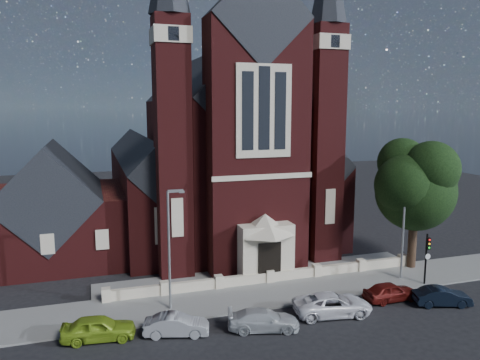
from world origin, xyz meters
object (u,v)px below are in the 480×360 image
at_px(street_tree, 419,186).
at_px(street_lamp_left, 170,243).
at_px(car_silver_b, 263,320).
at_px(parish_hall, 52,214).
at_px(street_lamp_right, 405,222).
at_px(car_silver_a, 176,325).
at_px(car_navy, 442,297).
at_px(car_lime_van, 99,328).
at_px(car_dark_red, 390,292).
at_px(church, 214,155).
at_px(car_white_suv, 333,304).
at_px(traffic_signal, 427,252).

relative_size(street_tree, street_lamp_left, 1.32).
distance_m(street_tree, car_silver_b, 18.02).
distance_m(parish_hall, street_lamp_right, 29.62).
bearing_deg(car_silver_a, car_navy, -79.54).
bearing_deg(car_silver_b, car_lime_van, 94.69).
relative_size(street_tree, car_dark_red, 2.78).
height_order(street_lamp_left, car_silver_b, street_lamp_left).
relative_size(street_tree, car_navy, 2.83).
distance_m(church, car_dark_red, 24.31).
distance_m(parish_hall, car_dark_red, 28.72).
relative_size(church, car_white_suv, 6.86).
bearing_deg(car_dark_red, car_silver_a, 90.77).
xyz_separation_m(street_tree, car_dark_red, (-5.81, -4.86, -6.30)).
relative_size(parish_hall, car_silver_a, 3.20).
xyz_separation_m(church, traffic_signal, (11.00, -20.52, -5.60)).
distance_m(street_lamp_left, street_lamp_right, 18.00).
height_order(church, car_lime_van, church).
height_order(church, traffic_signal, church).
relative_size(car_lime_van, car_navy, 1.11).
relative_size(car_silver_a, car_navy, 1.01).
bearing_deg(parish_hall, car_silver_a, -66.08).
xyz_separation_m(car_silver_b, car_navy, (12.75, -0.42, -0.00)).
bearing_deg(church, car_dark_red, -72.93).
height_order(street_lamp_left, car_lime_van, street_lamp_left).
bearing_deg(car_silver_b, car_white_suv, -68.38).
xyz_separation_m(car_lime_van, car_silver_a, (4.37, -0.82, -0.09)).
xyz_separation_m(parish_hall, car_lime_van, (3.40, -16.71, -3.30)).
bearing_deg(traffic_signal, parish_hall, 150.02).
bearing_deg(street_lamp_right, car_white_suv, -154.57).
height_order(street_lamp_left, car_white_suv, street_lamp_left).
bearing_deg(street_tree, street_lamp_right, -145.74).
bearing_deg(car_navy, street_tree, -7.10).
relative_size(street_lamp_right, car_dark_red, 2.10).
bearing_deg(car_silver_b, car_dark_red, -67.24).
bearing_deg(car_silver_b, car_navy, -76.70).
height_order(church, car_navy, church).
bearing_deg(car_silver_a, street_lamp_left, 9.69).
distance_m(street_tree, car_white_suv, 13.62).
height_order(street_tree, traffic_signal, street_tree).
height_order(street_lamp_left, car_dark_red, street_lamp_left).
bearing_deg(street_lamp_left, car_silver_b, -42.93).
xyz_separation_m(street_lamp_left, car_silver_a, (-0.32, -3.53, -3.97)).
relative_size(parish_hall, car_silver_b, 2.82).
bearing_deg(traffic_signal, street_lamp_right, 120.01).
bearing_deg(car_navy, street_lamp_right, 11.78).
xyz_separation_m(parish_hall, car_dark_red, (22.79, -17.15, -3.36)).
height_order(street_lamp_right, car_navy, street_lamp_right).
bearing_deg(car_white_suv, car_silver_a, 96.24).
xyz_separation_m(parish_hall, car_silver_b, (12.89, -18.47, -3.38)).
distance_m(parish_hall, car_white_suv, 25.52).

